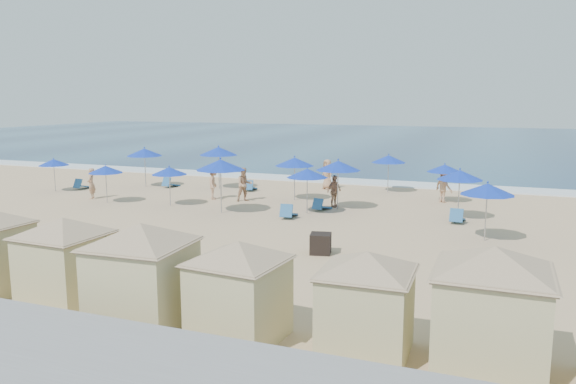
# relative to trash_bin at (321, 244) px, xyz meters

# --- Properties ---
(ground) EXTENTS (160.00, 160.00, 0.00)m
(ground) POSITION_rel_trash_bin_xyz_m (-4.69, 2.05, -0.37)
(ground) COLOR tan
(ground) RESTS_ON ground
(ocean) EXTENTS (160.00, 80.00, 0.06)m
(ocean) POSITION_rel_trash_bin_xyz_m (-4.69, 57.05, -0.34)
(ocean) COLOR navy
(ocean) RESTS_ON ground
(surf_line) EXTENTS (160.00, 2.50, 0.08)m
(surf_line) POSITION_rel_trash_bin_xyz_m (-4.69, 17.55, -0.33)
(surf_line) COLOR white
(surf_line) RESTS_ON ground
(trash_bin) EXTENTS (0.87, 0.87, 0.73)m
(trash_bin) POSITION_rel_trash_bin_xyz_m (0.00, 0.00, 0.00)
(trash_bin) COLOR black
(trash_bin) RESTS_ON ground
(cabana_1) EXTENTS (4.20, 4.20, 2.64)m
(cabana_1) POSITION_rel_trash_bin_xyz_m (-4.86, -7.29, 1.14)
(cabana_1) COLOR #C9BD89
(cabana_1) RESTS_ON ground
(cabana_2) EXTENTS (4.56, 4.56, 2.86)m
(cabana_2) POSITION_rel_trash_bin_xyz_m (-1.95, -7.86, 1.27)
(cabana_2) COLOR #C9BD89
(cabana_2) RESTS_ON ground
(cabana_3) EXTENTS (4.09, 4.09, 2.57)m
(cabana_3) POSITION_rel_trash_bin_xyz_m (0.52, -7.63, 1.11)
(cabana_3) COLOR #C9BD89
(cabana_3) RESTS_ON ground
(cabana_4) EXTENTS (4.05, 4.05, 2.54)m
(cabana_4) POSITION_rel_trash_bin_xyz_m (3.42, -7.32, 1.09)
(cabana_4) COLOR #C9BD89
(cabana_4) RESTS_ON ground
(cabana_5) EXTENTS (4.64, 4.64, 2.91)m
(cabana_5) POSITION_rel_trash_bin_xyz_m (5.95, -7.22, 1.30)
(cabana_5) COLOR #C9BD89
(cabana_5) RESTS_ON ground
(umbrella_0) EXTENTS (1.79, 1.79, 2.03)m
(umbrella_0) POSITION_rel_trash_bin_xyz_m (-19.19, 7.29, 1.40)
(umbrella_0) COLOR #A5A8AD
(umbrella_0) RESTS_ON ground
(umbrella_1) EXTENTS (1.83, 1.83, 2.08)m
(umbrella_1) POSITION_rel_trash_bin_xyz_m (-13.79, 5.35, 1.44)
(umbrella_1) COLOR #A5A8AD
(umbrella_1) RESTS_ON ground
(umbrella_2) EXTENTS (2.23, 2.23, 2.54)m
(umbrella_2) POSITION_rel_trash_bin_xyz_m (-15.15, 10.75, 1.83)
(umbrella_2) COLOR #A5A8AD
(umbrella_2) RESTS_ON ground
(umbrella_3) EXTENTS (1.85, 1.85, 2.10)m
(umbrella_3) POSITION_rel_trash_bin_xyz_m (-10.20, 5.93, 1.46)
(umbrella_3) COLOR #A5A8AD
(umbrella_3) RESTS_ON ground
(umbrella_4) EXTENTS (2.37, 2.37, 2.70)m
(umbrella_4) POSITION_rel_trash_bin_xyz_m (-10.49, 11.84, 1.97)
(umbrella_4) COLOR #A5A8AD
(umbrella_4) RESTS_ON ground
(umbrella_5) EXTENTS (2.15, 2.15, 2.45)m
(umbrella_5) POSITION_rel_trash_bin_xyz_m (-4.70, 9.77, 1.76)
(umbrella_5) COLOR #A5A8AD
(umbrella_5) RESTS_ON ground
(umbrella_6) EXTENTS (2.40, 2.40, 2.73)m
(umbrella_6) POSITION_rel_trash_bin_xyz_m (-6.79, 5.17, 2.00)
(umbrella_6) COLOR #A5A8AD
(umbrella_6) RESTS_ON ground
(umbrella_7) EXTENTS (2.25, 2.25, 2.56)m
(umbrella_7) POSITION_rel_trash_bin_xyz_m (-1.76, 8.13, 1.85)
(umbrella_7) COLOR #A5A8AD
(umbrella_7) RESTS_ON ground
(umbrella_8) EXTENTS (2.01, 2.01, 2.29)m
(umbrella_8) POSITION_rel_trash_bin_xyz_m (-2.82, 6.52, 1.62)
(umbrella_8) COLOR #A5A8AD
(umbrella_8) RESTS_ON ground
(umbrella_9) EXTENTS (2.03, 2.03, 2.31)m
(umbrella_9) POSITION_rel_trash_bin_xyz_m (-0.44, 14.22, 1.64)
(umbrella_9) COLOR #A5A8AD
(umbrella_9) RESTS_ON ground
(umbrella_10) EXTENTS (2.10, 2.10, 2.39)m
(umbrella_10) POSITION_rel_trash_bin_xyz_m (4.11, 7.85, 1.71)
(umbrella_10) COLOR #A5A8AD
(umbrella_10) RESTS_ON ground
(umbrella_11) EXTENTS (2.08, 2.08, 2.37)m
(umbrella_11) POSITION_rel_trash_bin_xyz_m (5.43, 4.10, 1.69)
(umbrella_11) COLOR #A5A8AD
(umbrella_11) RESTS_ON ground
(umbrella_12) EXTENTS (1.88, 1.88, 2.14)m
(umbrella_12) POSITION_rel_trash_bin_xyz_m (3.01, 11.98, 1.49)
(umbrella_12) COLOR #A5A8AD
(umbrella_12) RESTS_ON ground
(beach_chair_0) EXTENTS (0.68, 1.29, 0.68)m
(beach_chair_0) POSITION_rel_trash_bin_xyz_m (-18.29, 8.56, -0.13)
(beach_chair_0) COLOR #285E93
(beach_chair_0) RESTS_ON ground
(beach_chair_1) EXTENTS (0.66, 1.28, 0.68)m
(beach_chair_1) POSITION_rel_trash_bin_xyz_m (-13.64, 11.15, -0.13)
(beach_chair_1) COLOR #285E93
(beach_chair_1) RESTS_ON ground
(beach_chair_2) EXTENTS (0.78, 1.35, 0.70)m
(beach_chair_2) POSITION_rel_trash_bin_xyz_m (-8.34, 11.72, -0.12)
(beach_chair_2) COLOR #285E93
(beach_chair_2) RESTS_ON ground
(beach_chair_3) EXTENTS (0.75, 1.38, 0.72)m
(beach_chair_3) POSITION_rel_trash_bin_xyz_m (-3.31, 5.25, -0.11)
(beach_chair_3) COLOR #285E93
(beach_chair_3) RESTS_ON ground
(beach_chair_4) EXTENTS (0.76, 1.27, 0.65)m
(beach_chair_4) POSITION_rel_trash_bin_xyz_m (-2.45, 7.54, -0.14)
(beach_chair_4) COLOR #285E93
(beach_chair_4) RESTS_ON ground
(beach_chair_5) EXTENTS (0.63, 1.32, 0.71)m
(beach_chair_5) POSITION_rel_trash_bin_xyz_m (4.14, 7.05, -0.12)
(beach_chair_5) COLOR #285E93
(beach_chair_5) RESTS_ON ground
(beachgoer_0) EXTENTS (0.66, 0.74, 1.71)m
(beachgoer_0) POSITION_rel_trash_bin_xyz_m (-15.41, 6.06, 0.49)
(beachgoer_0) COLOR tan
(beachgoer_0) RESTS_ON ground
(beachgoer_1) EXTENTS (1.13, 1.12, 1.84)m
(beachgoer_1) POSITION_rel_trash_bin_xyz_m (-7.13, 8.48, 0.55)
(beachgoer_1) COLOR tan
(beachgoer_1) RESTS_ON ground
(beachgoer_2) EXTENTS (0.78, 1.05, 1.66)m
(beachgoer_2) POSITION_rel_trash_bin_xyz_m (-2.10, 8.64, 0.46)
(beachgoer_2) COLOR tan
(beachgoer_2) RESTS_ON ground
(beachgoer_3) EXTENTS (1.31, 1.27, 1.80)m
(beachgoer_3) POSITION_rel_trash_bin_xyz_m (3.01, 12.09, 0.53)
(beachgoer_3) COLOR tan
(beachgoer_3) RESTS_ON ground
(beachgoer_4) EXTENTS (1.07, 0.98, 1.84)m
(beachgoer_4) POSITION_rel_trash_bin_xyz_m (-4.20, 14.12, 0.55)
(beachgoer_4) COLOR tan
(beachgoer_4) RESTS_ON ground
(beachgoer_5) EXTENTS (1.07, 1.34, 1.82)m
(beachgoer_5) POSITION_rel_trash_bin_xyz_m (-8.98, 8.41, 0.54)
(beachgoer_5) COLOR tan
(beachgoer_5) RESTS_ON ground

